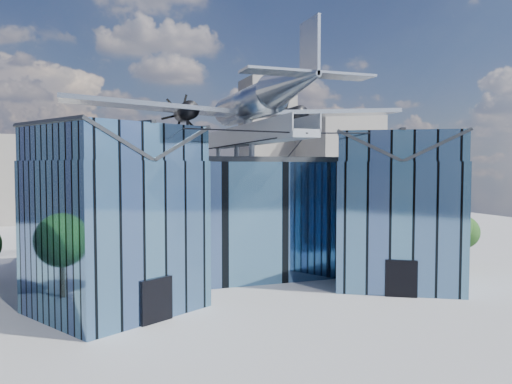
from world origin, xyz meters
name	(u,v)px	position (x,y,z in m)	size (l,w,h in m)	color
ground_plane	(265,292)	(0.00, 0.00, 0.00)	(120.00, 120.00, 0.00)	gray
museum	(241,210)	(0.00, 5.82, 5.54)	(32.88, 24.50, 17.60)	teal
bg_towers	(169,161)	(1.45, 50.49, 10.01)	(77.00, 24.50, 26.00)	slate
tree_plaza_e	(448,226)	(17.03, 0.89, 4.08)	(4.62, 4.62, 6.03)	#302213
tree_side_e	(463,232)	(20.27, 2.70, 3.14)	(3.63, 3.63, 4.64)	#302213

